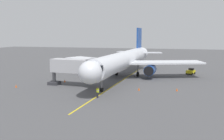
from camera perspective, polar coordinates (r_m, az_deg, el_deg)
The scene contains 10 objects.
ground_plane at distance 54.33m, azimuth 3.18°, elevation -1.90°, with size 220.00×220.00×0.00m, color #4C4C4F.
apron_lead_in_line at distance 48.33m, azimuth 1.31°, elevation -3.20°, with size 0.24×40.00×0.01m, color yellow.
airplane at distance 53.77m, azimuth 2.86°, elevation 2.31°, with size 34.70×40.35×11.50m.
jet_bridge at distance 45.27m, azimuth -7.68°, elevation 0.75°, with size 11.49×3.72×5.40m.
ground_crew_marshaller at distance 37.48m, azimuth -3.44°, elevation -5.32°, with size 0.47×0.42×1.71m.
tug_near_nose at distance 62.17m, azimuth 18.21°, elevation -0.33°, with size 2.41×2.74×1.50m.
safety_cone_nose_left at distance 42.63m, azimuth 6.42°, elevation -4.49°, with size 0.32×0.32×0.55m, color #F2590F.
safety_cone_nose_right at distance 43.38m, azimuth 15.18°, elevation -4.51°, with size 0.32×0.32×0.55m, color #F2590F.
safety_cone_wing_port at distance 50.56m, azimuth -11.16°, elevation -2.52°, with size 0.32×0.32×0.55m, color #F2590F.
safety_cone_wing_starboard at distance 48.16m, azimuth -21.85°, elevation -3.54°, with size 0.32×0.32×0.55m, color #F2590F.
Camera 1 is at (-10.29, 52.41, 9.91)m, focal length 38.45 mm.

